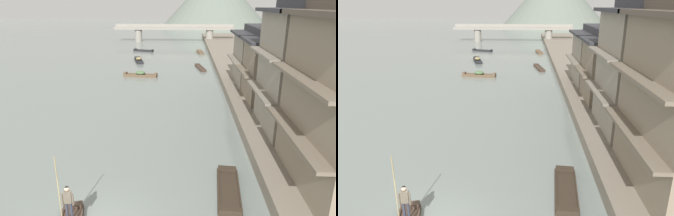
# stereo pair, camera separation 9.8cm
# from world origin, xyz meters

# --- Properties ---
(riverbank_right) EXTENTS (18.00, 110.00, 0.83)m
(riverbank_right) POSITION_xyz_m (16.70, 30.00, 0.42)
(riverbank_right) COLOR slate
(riverbank_right) RESTS_ON ground
(boatman_person) EXTENTS (0.56, 0.30, 3.04)m
(boatman_person) POSITION_xyz_m (-1.06, 0.17, 1.45)
(boatman_person) COLOR black
(boatman_person) RESTS_ON boat_foreground_poled
(boat_moored_nearest) EXTENTS (4.51, 1.42, 0.77)m
(boat_moored_nearest) POSITION_xyz_m (-2.45, 29.32, 0.27)
(boat_moored_nearest) COLOR brown
(boat_moored_nearest) RESTS_ON ground
(boat_moored_second) EXTENTS (1.64, 4.96, 0.36)m
(boat_moored_second) POSITION_xyz_m (5.61, 35.14, 0.12)
(boat_moored_second) COLOR #423328
(boat_moored_second) RESTS_ON ground
(boat_moored_third) EXTENTS (2.24, 4.89, 0.79)m
(boat_moored_third) POSITION_xyz_m (-4.40, 40.37, 0.27)
(boat_moored_third) COLOR #232326
(boat_moored_third) RESTS_ON ground
(boat_moored_far) EXTENTS (1.45, 3.93, 0.45)m
(boat_moored_far) POSITION_xyz_m (6.09, 50.65, 0.15)
(boat_moored_far) COLOR brown
(boat_moored_far) RESTS_ON ground
(boat_midriver_drifting) EXTENTS (1.42, 4.22, 0.37)m
(boat_midriver_drifting) POSITION_xyz_m (6.00, 3.32, 0.13)
(boat_midriver_drifting) COLOR #33281E
(boat_midriver_drifting) RESTS_ON ground
(boat_midriver_upstream) EXTENTS (4.23, 2.23, 0.45)m
(boat_midriver_upstream) POSITION_xyz_m (-5.28, 52.19, 0.15)
(boat_midriver_upstream) COLOR #232326
(boat_midriver_upstream) RESTS_ON ground
(house_waterfront_second) EXTENTS (6.28, 6.97, 8.74)m
(house_waterfront_second) POSITION_xyz_m (11.65, 10.34, 5.13)
(house_waterfront_second) COLOR gray
(house_waterfront_second) RESTS_ON riverbank_right
(house_waterfront_tall) EXTENTS (6.35, 6.29, 6.14)m
(house_waterfront_tall) POSITION_xyz_m (11.69, 17.30, 3.84)
(house_waterfront_tall) COLOR gray
(house_waterfront_tall) RESTS_ON riverbank_right
(house_waterfront_narrow) EXTENTS (6.82, 7.27, 6.14)m
(house_waterfront_narrow) POSITION_xyz_m (11.92, 23.63, 3.83)
(house_waterfront_narrow) COLOR gray
(house_waterfront_narrow) RESTS_ON riverbank_right
(stone_bridge) EXTENTS (29.70, 2.40, 4.31)m
(stone_bridge) POSITION_xyz_m (0.00, 69.36, 2.86)
(stone_bridge) COLOR gray
(stone_bridge) RESTS_ON ground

